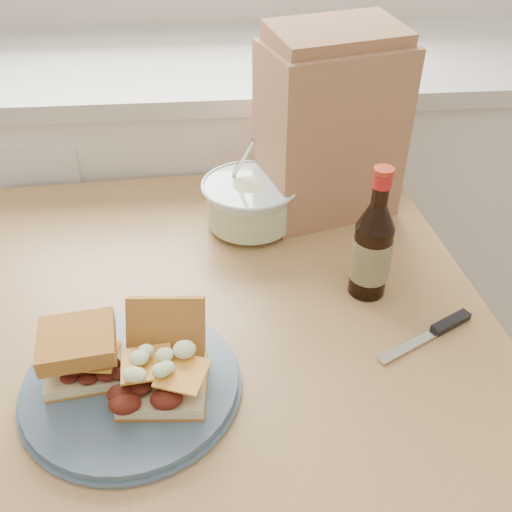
{
  "coord_description": "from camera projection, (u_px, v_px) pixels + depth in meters",
  "views": [
    {
      "loc": [
        0.07,
        0.2,
        1.41
      ],
      "look_at": [
        0.14,
        0.95,
        0.84
      ],
      "focal_mm": 40.0,
      "sensor_mm": 36.0,
      "label": 1
    }
  ],
  "objects": [
    {
      "name": "cabinet_run",
      "position": [
        188.0,
        209.0,
        1.75
      ],
      "size": [
        2.5,
        0.64,
        0.94
      ],
      "color": "white",
      "rests_on": "ground"
    },
    {
      "name": "dining_table",
      "position": [
        218.0,
        347.0,
        1.04
      ],
      "size": [
        0.96,
        0.96,
        0.76
      ],
      "rotation": [
        0.0,
        0.0,
        0.06
      ],
      "color": "tan",
      "rests_on": "ground"
    },
    {
      "name": "plate",
      "position": [
        132.0,
        384.0,
        0.82
      ],
      "size": [
        0.31,
        0.31,
        0.02
      ],
      "primitive_type": "cylinder",
      "color": "#496076",
      "rests_on": "dining_table"
    },
    {
      "name": "sandwich_left",
      "position": [
        80.0,
        353.0,
        0.8
      ],
      "size": [
        0.12,
        0.11,
        0.08
      ],
      "rotation": [
        0.0,
        0.0,
        0.13
      ],
      "color": "beige",
      "rests_on": "plate"
    },
    {
      "name": "sandwich_right",
      "position": [
        164.0,
        361.0,
        0.8
      ],
      "size": [
        0.13,
        0.17,
        0.1
      ],
      "rotation": [
        0.0,
        0.0,
        -0.08
      ],
      "color": "beige",
      "rests_on": "plate"
    },
    {
      "name": "coleslaw_bowl",
      "position": [
        250.0,
        205.0,
        1.13
      ],
      "size": [
        0.19,
        0.19,
        0.19
      ],
      "color": "silver",
      "rests_on": "dining_table"
    },
    {
      "name": "beer_bottle",
      "position": [
        372.0,
        249.0,
        0.95
      ],
      "size": [
        0.07,
        0.07,
        0.24
      ],
      "rotation": [
        0.0,
        0.0,
        0.04
      ],
      "color": "black",
      "rests_on": "dining_table"
    },
    {
      "name": "knife",
      "position": [
        440.0,
        328.0,
        0.91
      ],
      "size": [
        0.18,
        0.1,
        0.01
      ],
      "rotation": [
        0.0,
        0.0,
        0.48
      ],
      "color": "silver",
      "rests_on": "dining_table"
    },
    {
      "name": "paper_bag",
      "position": [
        330.0,
        132.0,
        1.12
      ],
      "size": [
        0.3,
        0.23,
        0.34
      ],
      "primitive_type": "cube",
      "rotation": [
        0.0,
        0.0,
        0.27
      ],
      "color": "#9D6E4C",
      "rests_on": "dining_table"
    }
  ]
}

